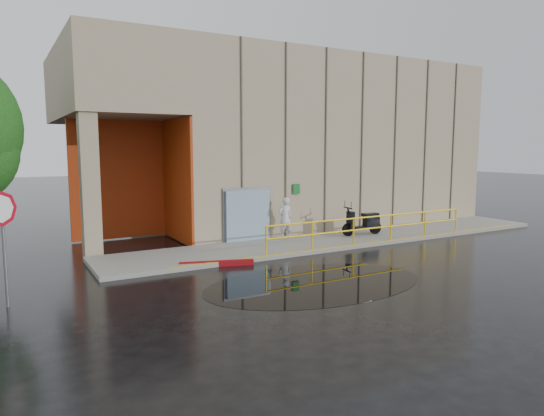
{
  "coord_description": "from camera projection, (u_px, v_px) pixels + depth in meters",
  "views": [
    {
      "loc": [
        -8.38,
        -11.07,
        3.8
      ],
      "look_at": [
        -0.35,
        3.0,
        1.79
      ],
      "focal_mm": 32.0,
      "sensor_mm": 36.0,
      "label": 1
    }
  ],
  "objects": [
    {
      "name": "ground",
      "position": [
        333.0,
        279.0,
        14.13
      ],
      "size": [
        120.0,
        120.0,
        0.0
      ],
      "primitive_type": "plane",
      "color": "black",
      "rests_on": "ground"
    },
    {
      "name": "scooter",
      "position": [
        363.0,
        215.0,
        20.36
      ],
      "size": [
        1.92,
        0.8,
        1.46
      ],
      "rotation": [
        0.0,
        0.0,
        -0.11
      ],
      "color": "black",
      "rests_on": "sidewalk"
    },
    {
      "name": "guardrail",
      "position": [
        373.0,
        229.0,
        18.85
      ],
      "size": [
        9.56,
        0.06,
        1.03
      ],
      "color": "yellow",
      "rests_on": "sidewalk"
    },
    {
      "name": "red_curb",
      "position": [
        217.0,
        264.0,
        15.64
      ],
      "size": [
        2.35,
        0.88,
        0.18
      ],
      "primitive_type": "cube",
      "rotation": [
        0.0,
        0.0,
        -0.3
      ],
      "color": "maroon",
      "rests_on": "ground"
    },
    {
      "name": "person",
      "position": [
        285.0,
        218.0,
        19.53
      ],
      "size": [
        0.63,
        0.42,
        1.68
      ],
      "primitive_type": "imported",
      "rotation": [
        0.0,
        0.0,
        3.11
      ],
      "color": "silver",
      "rests_on": "sidewalk"
    },
    {
      "name": "stop_sign",
      "position": [
        2.0,
        224.0,
        11.38
      ],
      "size": [
        0.67,
        0.58,
        2.81
      ],
      "rotation": [
        0.0,
        0.0,
        0.31
      ],
      "color": "slate",
      "rests_on": "ground"
    },
    {
      "name": "sidewalk",
      "position": [
        346.0,
        239.0,
        19.97
      ],
      "size": [
        20.0,
        3.0,
        0.15
      ],
      "primitive_type": "cube",
      "color": "gray",
      "rests_on": "ground"
    },
    {
      "name": "building",
      "position": [
        287.0,
        140.0,
        25.59
      ],
      "size": [
        20.0,
        10.17,
        8.0
      ],
      "color": "gray",
      "rests_on": "ground"
    },
    {
      "name": "puddle",
      "position": [
        316.0,
        283.0,
        13.69
      ],
      "size": [
        6.78,
        4.36,
        0.01
      ],
      "primitive_type": "cube",
      "rotation": [
        0.0,
        0.0,
        -0.05
      ],
      "color": "black",
      "rests_on": "ground"
    }
  ]
}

